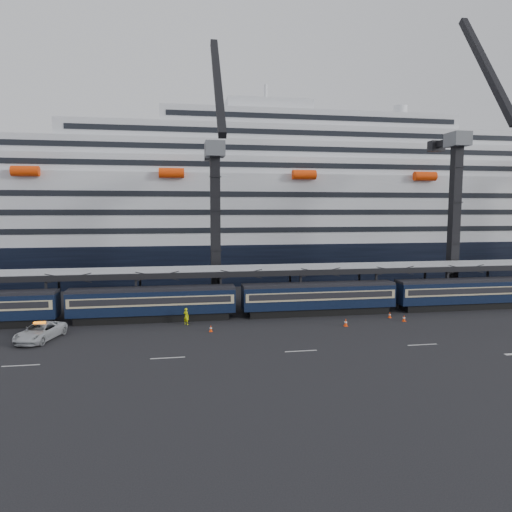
% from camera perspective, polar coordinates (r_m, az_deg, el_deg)
% --- Properties ---
extents(ground, '(260.00, 260.00, 0.00)m').
position_cam_1_polar(ground, '(51.61, 19.82, -9.02)').
color(ground, black).
rests_on(ground, ground).
extents(train, '(133.05, 3.00, 4.05)m').
position_cam_1_polar(train, '(58.07, 11.02, -4.93)').
color(train, black).
rests_on(train, ground).
extents(canopy, '(130.00, 6.25, 5.53)m').
position_cam_1_polar(canopy, '(62.99, 13.77, -1.34)').
color(canopy, gray).
rests_on(canopy, ground).
extents(cruise_ship, '(214.09, 28.84, 34.00)m').
position_cam_1_polar(cruise_ship, '(92.50, 5.42, 5.42)').
color(cruise_ship, black).
rests_on(cruise_ship, ground).
extents(crane_dark_near, '(4.50, 17.75, 35.08)m').
position_cam_1_polar(crane_dark_near, '(62.21, -5.08, 4.88)').
color(crane_dark_near, '#53575C').
rests_on(crane_dark_near, ground).
extents(crane_dark_mid, '(4.50, 18.24, 39.64)m').
position_cam_1_polar(crane_dark_mid, '(72.81, 23.77, 5.67)').
color(crane_dark_mid, '#53575C').
rests_on(crane_dark_mid, ground).
extents(pickup_truck, '(4.39, 6.64, 1.69)m').
position_cam_1_polar(pickup_truck, '(50.59, -25.39, -8.55)').
color(pickup_truck, '#ADB1B4').
rests_on(pickup_truck, ground).
extents(worker, '(0.82, 0.79, 1.90)m').
position_cam_1_polar(worker, '(52.32, -8.73, -7.47)').
color(worker, '#D2DF0B').
rests_on(worker, ground).
extents(traffic_cone_b, '(0.36, 0.36, 0.73)m').
position_cam_1_polar(traffic_cone_b, '(49.22, -5.67, -8.99)').
color(traffic_cone_b, '#FC3D07').
rests_on(traffic_cone_b, ground).
extents(traffic_cone_c, '(0.44, 0.44, 0.87)m').
position_cam_1_polar(traffic_cone_c, '(52.14, 11.15, -8.15)').
color(traffic_cone_c, '#FC3D07').
rests_on(traffic_cone_c, ground).
extents(traffic_cone_d, '(0.36, 0.36, 0.73)m').
position_cam_1_polar(traffic_cone_d, '(57.35, 16.37, -7.07)').
color(traffic_cone_d, '#FC3D07').
rests_on(traffic_cone_d, ground).
extents(traffic_cone_e, '(0.39, 0.39, 0.77)m').
position_cam_1_polar(traffic_cone_e, '(56.05, 18.02, -7.39)').
color(traffic_cone_e, '#FC3D07').
rests_on(traffic_cone_e, ground).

